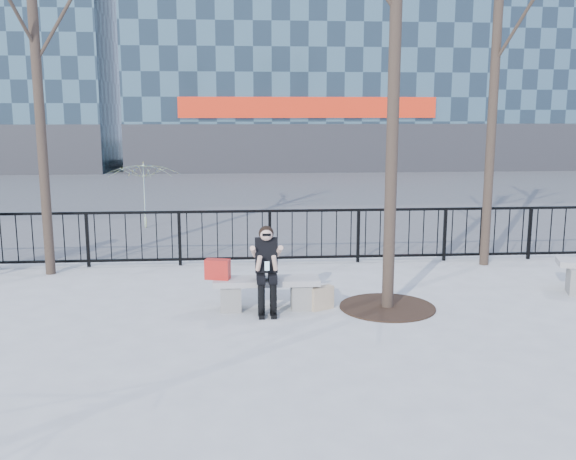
{
  "coord_description": "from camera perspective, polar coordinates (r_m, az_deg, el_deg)",
  "views": [
    {
      "loc": [
        -0.39,
        -9.64,
        3.06
      ],
      "look_at": [
        0.4,
        0.8,
        1.1
      ],
      "focal_mm": 40.0,
      "sensor_mm": 36.0,
      "label": 1
    }
  ],
  "objects": [
    {
      "name": "handbag",
      "position": [
        9.97,
        -6.28,
        -3.49
      ],
      "size": [
        0.41,
        0.27,
        0.31
      ],
      "primitive_type": "cube",
      "rotation": [
        0.0,
        0.0,
        -0.26
      ],
      "color": "red",
      "rests_on": "bench_main"
    },
    {
      "name": "railing",
      "position": [
        12.89,
        -2.51,
        -0.62
      ],
      "size": [
        14.0,
        0.06,
        1.1
      ],
      "color": "black",
      "rests_on": "ground"
    },
    {
      "name": "bench_main",
      "position": [
        10.04,
        -1.94,
        -5.36
      ],
      "size": [
        1.65,
        0.46,
        0.49
      ],
      "color": "slate",
      "rests_on": "ground"
    },
    {
      "name": "seated_woman",
      "position": [
        9.79,
        -1.91,
        -3.54
      ],
      "size": [
        0.5,
        0.64,
        1.34
      ],
      "color": "black",
      "rests_on": "ground"
    },
    {
      "name": "tree_grate",
      "position": [
        10.28,
        8.82,
        -6.78
      ],
      "size": [
        1.5,
        1.5,
        0.02
      ],
      "primitive_type": "cylinder",
      "color": "black",
      "rests_on": "ground"
    },
    {
      "name": "vendor_umbrella",
      "position": [
        17.16,
        -12.69,
        3.03
      ],
      "size": [
        2.24,
        2.27,
        1.75
      ],
      "primitive_type": "imported",
      "rotation": [
        0.0,
        0.0,
        -0.19
      ],
      "color": "yellow",
      "rests_on": "ground"
    },
    {
      "name": "shopping_bag",
      "position": [
        10.06,
        3.01,
        -6.05
      ],
      "size": [
        0.4,
        0.3,
        0.36
      ],
      "primitive_type": "cube",
      "rotation": [
        0.0,
        0.0,
        0.49
      ],
      "color": "beige",
      "rests_on": "ground"
    },
    {
      "name": "tree_left",
      "position": [
        12.79,
        -21.78,
        17.97
      ],
      "size": [
        2.8,
        2.8,
        6.5
      ],
      "color": "black",
      "rests_on": "ground"
    },
    {
      "name": "ground",
      "position": [
        10.12,
        -1.93,
        -7.0
      ],
      "size": [
        120.0,
        120.0,
        0.0
      ],
      "primitive_type": "plane",
      "color": "#999994",
      "rests_on": "ground"
    },
    {
      "name": "street_surface",
      "position": [
        24.83,
        -3.41,
        3.5
      ],
      "size": [
        60.0,
        23.0,
        0.01
      ],
      "primitive_type": "cube",
      "color": "#474747",
      "rests_on": "ground"
    }
  ]
}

